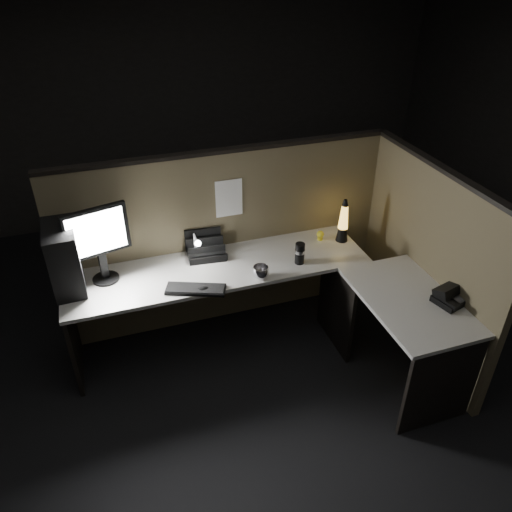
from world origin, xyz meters
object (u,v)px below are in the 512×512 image
object	(u,v)px
lava_lamp	(343,224)
desk_phone	(450,296)
pc_tower	(64,257)
monitor	(98,238)
keyboard	(196,289)

from	to	relation	value
lava_lamp	desk_phone	bearing A→B (deg)	-71.46
pc_tower	monitor	xyz separation A→B (m)	(0.25, -0.00, 0.11)
keyboard	desk_phone	bearing A→B (deg)	-0.60
monitor	pc_tower	bearing A→B (deg)	164.27
monitor	keyboard	size ratio (longest dim) A/B	1.36
keyboard	desk_phone	world-z (taller)	desk_phone
keyboard	monitor	bearing A→B (deg)	171.14
monitor	desk_phone	world-z (taller)	monitor
monitor	lava_lamp	xyz separation A→B (m)	(1.88, -0.05, -0.19)
monitor	keyboard	distance (m)	0.77
pc_tower	monitor	distance (m)	0.27
keyboard	desk_phone	xyz separation A→B (m)	(1.62, -0.67, 0.04)
pc_tower	keyboard	size ratio (longest dim) A/B	1.13
keyboard	desk_phone	size ratio (longest dim) A/B	1.71
desk_phone	keyboard	bearing A→B (deg)	142.38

